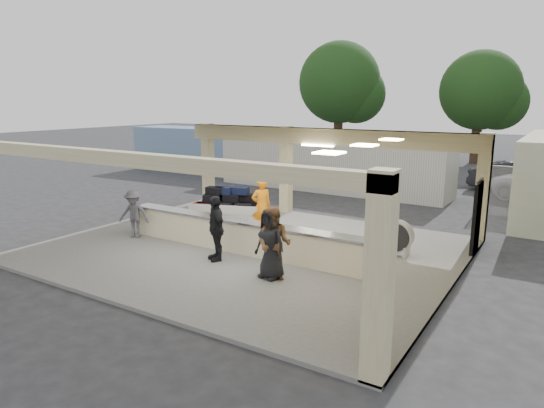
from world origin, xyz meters
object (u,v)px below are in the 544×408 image
Objects in this scene: baggage_handler at (261,206)px; passenger_b at (216,228)px; container_white at (330,164)px; passenger_d at (271,243)px; car_dark at (518,177)px; passenger_a at (274,244)px; container_blue at (210,150)px; drum_fan at (397,237)px; baggage_counter at (240,236)px; passenger_c at (134,214)px; luggage_cart at (228,204)px.

passenger_b is (0.46, -3.03, -0.02)m from baggage_handler.
passenger_d is at bearing -69.52° from container_white.
passenger_a is at bearing 168.32° from car_dark.
container_blue reaches higher than passenger_b.
passenger_a reaches higher than drum_fan.
baggage_handler reaches higher than passenger_b.
passenger_d is at bearing -48.30° from container_blue.
container_blue reaches higher than baggage_counter.
passenger_b is 17.77m from container_blue.
drum_fan is 0.09× the size of container_white.
passenger_c is at bearing -171.40° from baggage_counter.
baggage_handler is 4.21m from passenger_c.
passenger_d is at bearing 154.44° from passenger_a.
baggage_handler reaches higher than passenger_a.
passenger_c is 15.34m from container_blue.
container_white is at bearing 72.39° from luggage_cart.
container_white is at bearing 118.66° from car_dark.
drum_fan is 4.12m from passenger_d.
car_dark is at bearing 28.95° from container_white.
baggage_counter is 2.91× the size of luggage_cart.
container_white reaches higher than car_dark.
drum_fan is 4.68m from baggage_handler.
passenger_a is 17.31m from car_dark.
baggage_handler is 0.16× the size of container_white.
drum_fan is 0.56× the size of passenger_a.
car_dark is 0.38× the size of container_white.
drum_fan is at bearing 27.94° from baggage_counter.
passenger_a is 1.01× the size of passenger_b.
drum_fan is 8.38m from passenger_c.
passenger_d is (5.79, -0.77, 0.12)m from passenger_c.
passenger_d is (2.06, -0.39, -0.02)m from passenger_b.
passenger_d is 17.31m from car_dark.
baggage_counter is 4.49× the size of passenger_d.
passenger_a is 0.41× the size of car_dark.
passenger_b is at bearing -26.34° from passenger_c.
container_white reaches higher than baggage_counter.
container_blue reaches higher than drum_fan.
passenger_a reaches higher than passenger_c.
car_dark is 9.37m from container_white.
passenger_a reaches higher than baggage_counter.
passenger_b is (1.97, -3.16, 0.13)m from luggage_cart.
passenger_b is 3.75m from passenger_c.
passenger_b is (-4.20, -3.12, 0.37)m from drum_fan.
baggage_handler is at bearing -77.43° from container_white.
luggage_cart is 9.00m from container_white.
passenger_c is at bearing 149.91° from car_dark.
luggage_cart is 14.09m from container_blue.
baggage_handler reaches higher than car_dark.
passenger_a is (2.65, -3.45, -0.01)m from baggage_handler.
baggage_handler reaches higher than passenger_c.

